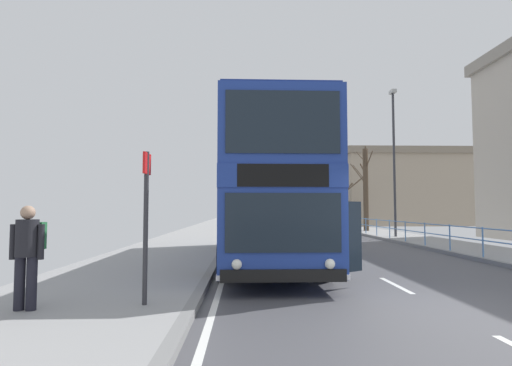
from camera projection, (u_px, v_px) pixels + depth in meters
ground at (409, 312)px, 6.89m from camera, size 15.80×140.00×0.20m
double_decker_bus_main at (266, 192)px, 13.57m from camera, size 3.37×11.11×4.32m
background_bus_far_lane at (317, 209)px, 36.13m from camera, size 2.80×9.82×3.18m
pedestrian_railing_far_kerb at (390, 226)px, 22.78m from camera, size 0.05×31.30×0.99m
pedestrian_with_backpack at (28, 249)px, 6.66m from camera, size 0.54×0.53×1.64m
bus_stop_sign_near at (146, 209)px, 7.05m from camera, size 0.08×0.44×2.55m
street_lamp_far_side at (394, 152)px, 24.49m from camera, size 0.28×0.60×8.56m
bare_tree_far_00 at (366, 187)px, 30.71m from camera, size 1.48×2.40×6.10m
bare_tree_far_01 at (344, 198)px, 38.79m from camera, size 1.94×1.89×4.96m
background_building_00 at (394, 188)px, 47.19m from camera, size 13.10×11.60×8.00m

